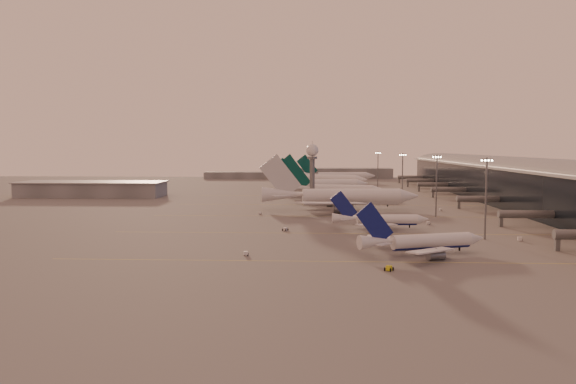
{
  "coord_description": "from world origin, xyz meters",
  "views": [
    {
      "loc": [
        5.89,
        -171.7,
        28.25
      ],
      "look_at": [
        -4.88,
        60.89,
        9.37
      ],
      "focal_mm": 35.0,
      "sensor_mm": 36.0,
      "label": 1
    }
  ],
  "objects": [
    {
      "name": "mast_b",
      "position": [
        55.0,
        55.0,
        13.74
      ],
      "size": [
        3.6,
        0.56,
        25.0
      ],
      "color": "slate",
      "rests_on": "ground"
    },
    {
      "name": "greentail_a",
      "position": [
        17.61,
        134.79,
        3.52
      ],
      "size": [
        54.5,
        43.67,
        19.92
      ],
      "color": "silver",
      "rests_on": "ground"
    },
    {
      "name": "mast_c",
      "position": [
        50.0,
        110.0,
        13.74
      ],
      "size": [
        3.6,
        0.56,
        25.0
      ],
      "color": "slate",
      "rests_on": "ground"
    },
    {
      "name": "gsv_tug_far",
      "position": [
        21.3,
        93.74,
        0.48
      ],
      "size": [
        3.76,
        3.62,
        0.93
      ],
      "color": "silver",
      "rests_on": "ground"
    },
    {
      "name": "narrowbody_mid",
      "position": [
        28.7,
        20.49,
        2.69
      ],
      "size": [
        34.04,
        27.12,
        13.29
      ],
      "color": "silver",
      "rests_on": "ground"
    },
    {
      "name": "mast_d",
      "position": [
        48.0,
        200.0,
        13.74
      ],
      "size": [
        3.6,
        0.56,
        25.0
      ],
      "color": "slate",
      "rests_on": "ground"
    },
    {
      "name": "ground",
      "position": [
        0.0,
        0.0,
        0.0
      ],
      "size": [
        700.0,
        700.0,
        0.0
      ],
      "primitive_type": "plane",
      "color": "#535151",
      "rests_on": "ground"
    },
    {
      "name": "greentail_c",
      "position": [
        12.88,
        220.99,
        4.08
      ],
      "size": [
        60.98,
        48.41,
        23.08
      ],
      "color": "silver",
      "rests_on": "ground"
    },
    {
      "name": "mast_a",
      "position": [
        58.0,
        0.0,
        13.74
      ],
      "size": [
        3.6,
        0.56,
        25.0
      ],
      "color": "slate",
      "rests_on": "ground"
    },
    {
      "name": "greentail_b",
      "position": [
        10.57,
        173.82,
        3.81
      ],
      "size": [
        59.31,
        47.62,
        21.59
      ],
      "color": "silver",
      "rests_on": "ground"
    },
    {
      "name": "gsv_tug_near",
      "position": [
        23.04,
        -45.0,
        0.57
      ],
      "size": [
        4.09,
        4.52,
        1.11
      ],
      "color": "yellow",
      "rests_on": "ground"
    },
    {
      "name": "distant_horizon",
      "position": [
        2.62,
        325.14,
        3.89
      ],
      "size": [
        165.0,
        37.5,
        9.0
      ],
      "color": "slate",
      "rests_on": "ground"
    },
    {
      "name": "hangar",
      "position": [
        -120.0,
        140.0,
        4.32
      ],
      "size": [
        82.0,
        27.0,
        8.5
      ],
      "color": "slate",
      "rests_on": "ground"
    },
    {
      "name": "radar_tower",
      "position": [
        5.0,
        120.0,
        20.95
      ],
      "size": [
        6.4,
        6.4,
        31.1
      ],
      "color": "slate",
      "rests_on": "ground"
    },
    {
      "name": "widebody_white",
      "position": [
        17.99,
        78.76,
        4.34
      ],
      "size": [
        71.22,
        56.88,
        25.04
      ],
      "color": "silver",
      "rests_on": "ground"
    },
    {
      "name": "gsv_truck_d",
      "position": [
        -17.37,
        121.61,
        1.18
      ],
      "size": [
        2.71,
        5.94,
        2.31
      ],
      "color": "yellow",
      "rests_on": "ground"
    },
    {
      "name": "gsv_catering_a",
      "position": [
        67.97,
        -2.09,
        2.27
      ],
      "size": [
        5.75,
        3.11,
        4.53
      ],
      "color": "silver",
      "rests_on": "ground"
    },
    {
      "name": "gsv_truck_c",
      "position": [
        -16.16,
        59.72,
        1.11
      ],
      "size": [
        5.67,
        4.17,
        2.17
      ],
      "color": "silver",
      "rests_on": "ground"
    },
    {
      "name": "gsv_tug_hangar",
      "position": [
        42.27,
        153.97,
        0.5
      ],
      "size": [
        3.55,
        2.32,
        0.97
      ],
      "color": "silver",
      "rests_on": "ground"
    },
    {
      "name": "gsv_truck_b",
      "position": [
        47.69,
        31.72,
        1.22
      ],
      "size": [
        6.28,
        3.89,
        2.39
      ],
      "color": "silver",
      "rests_on": "ground"
    },
    {
      "name": "taxiway_markings",
      "position": [
        30.0,
        56.0,
        0.01
      ],
      "size": [
        180.0,
        185.25,
        0.02
      ],
      "color": "#D3C44A",
      "rests_on": "ground"
    },
    {
      "name": "narrowbody_near",
      "position": [
        34.35,
        -25.39,
        2.91
      ],
      "size": [
        35.56,
        27.92,
        14.38
      ],
      "color": "silver",
      "rests_on": "ground"
    },
    {
      "name": "greentail_d",
      "position": [
        23.74,
        263.58,
        3.94
      ],
      "size": [
        61.3,
        49.21,
        22.33
      ],
      "color": "silver",
      "rests_on": "ground"
    },
    {
      "name": "gsv_catering_b",
      "position": [
        61.88,
        76.78,
        1.84
      ],
      "size": [
        4.6,
        2.36,
        3.69
      ],
      "color": "silver",
      "rests_on": "ground"
    },
    {
      "name": "terminal",
      "position": [
        107.88,
        110.09,
        10.52
      ],
      "size": [
        57.0,
        362.0,
        23.04
      ],
      "color": "black",
      "rests_on": "ground"
    },
    {
      "name": "gsv_tug_mid",
      "position": [
        -3.67,
        14.69,
        0.54
      ],
      "size": [
        4.26,
        3.74,
        1.04
      ],
      "color": "silver",
      "rests_on": "ground"
    },
    {
      "name": "gsv_truck_a",
      "position": [
        -11.25,
        -28.61,
        1.19
      ],
      "size": [
        6.1,
        3.3,
        2.34
      ],
      "color": "silver",
      "rests_on": "ground"
    }
  ]
}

